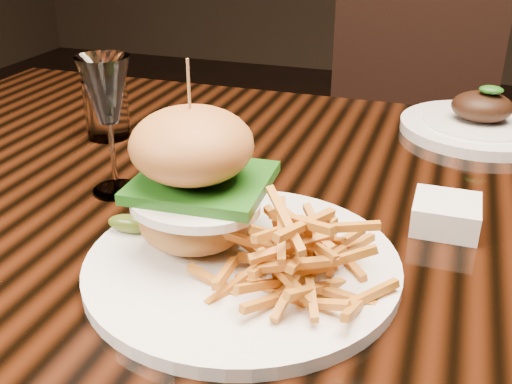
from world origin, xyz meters
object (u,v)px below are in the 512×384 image
(wine_glass, at_px, (106,95))
(chair_far, at_px, (404,130))
(dining_table, at_px, (316,245))
(burger_plate, at_px, (236,221))
(far_dish, at_px, (479,124))

(wine_glass, bearing_deg, chair_far, 72.52)
(dining_table, height_order, burger_plate, burger_plate)
(burger_plate, distance_m, far_dish, 0.58)
(burger_plate, xyz_separation_m, chair_far, (0.08, 1.09, -0.27))
(dining_table, xyz_separation_m, wine_glass, (-0.26, -0.07, 0.21))
(dining_table, bearing_deg, wine_glass, -164.46)
(wine_glass, height_order, chair_far, chair_far)
(dining_table, distance_m, wine_glass, 0.35)
(wine_glass, height_order, far_dish, wine_glass)
(far_dish, height_order, chair_far, chair_far)
(dining_table, relative_size, chair_far, 1.68)
(wine_glass, relative_size, chair_far, 0.20)
(dining_table, height_order, chair_far, chair_far)
(burger_plate, xyz_separation_m, wine_glass, (-0.22, 0.13, 0.08))
(burger_plate, distance_m, chair_far, 1.13)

